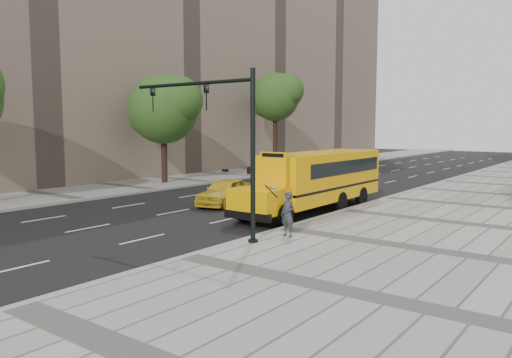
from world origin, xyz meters
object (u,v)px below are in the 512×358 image
Objects in this scene: tree_b at (164,108)px; taxi_far at (312,175)px; tree_c at (276,97)px; school_bus at (319,176)px; taxi_near at (225,192)px; pedestrian at (288,214)px; traffic_signal at (223,133)px.

tree_b is 12.02m from taxi_far.
tree_b is 14.69m from tree_c.
school_bus is at bearing -65.61° from taxi_far.
tree_b is at bearing -152.68° from taxi_far.
taxi_near is 9.11m from pedestrian.
tree_c reaches higher than pedestrian.
tree_c is 23.78m from school_bus.
school_bus is at bearing -49.89° from tree_c.
traffic_signal is at bearing -130.06° from pedestrian.
taxi_near is (10.04, -19.48, -6.47)m from tree_c.
traffic_signal is at bearing -36.51° from tree_b.
traffic_signal is at bearing -59.17° from tree_c.
school_bus reaches higher than pedestrian.
tree_b is at bearing 141.86° from taxi_near.
tree_b is 20.73m from pedestrian.
taxi_far is at bearing 122.25° from school_bus.
school_bus is 5.29m from taxi_near.
tree_c is at bearing 120.83° from traffic_signal.
taxi_far is (-1.06, 11.19, -0.00)m from taxi_near.
pedestrian is (17.53, -10.03, -4.65)m from tree_b.
traffic_signal is (-1.93, -1.51, 3.07)m from pedestrian.
school_bus is at bearing 94.68° from traffic_signal.
taxi_near is 0.97× the size of taxi_far.
taxi_near is at bearing -25.94° from tree_b.
taxi_far is at bearing 83.23° from taxi_near.
tree_c is 5.49× the size of pedestrian.
tree_b reaches higher than taxi_near.
tree_c is 2.17× the size of taxi_near.
pedestrian reaches higher than taxi_far.
tree_b reaches higher than pedestrian.
pedestrian is (8.56, -16.35, 0.27)m from taxi_far.
taxi_near is 0.69× the size of traffic_signal.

